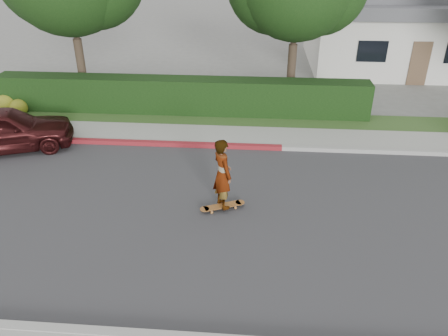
# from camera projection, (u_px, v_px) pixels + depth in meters

# --- Properties ---
(ground) EXTENTS (120.00, 120.00, 0.00)m
(ground) POSITION_uv_depth(u_px,v_px,m) (249.00, 216.00, 11.47)
(ground) COLOR slate
(ground) RESTS_ON ground
(road) EXTENTS (60.00, 8.00, 0.01)m
(road) POSITION_uv_depth(u_px,v_px,m) (249.00, 216.00, 11.47)
(road) COLOR #2D2D30
(road) RESTS_ON ground
(curb_far) EXTENTS (60.00, 0.20, 0.15)m
(curb_far) POSITION_uv_depth(u_px,v_px,m) (253.00, 147.00, 15.04)
(curb_far) COLOR #9E9E99
(curb_far) RESTS_ON ground
(curb_red_section) EXTENTS (12.00, 0.21, 0.15)m
(curb_red_section) POSITION_uv_depth(u_px,v_px,m) (111.00, 142.00, 15.39)
(curb_red_section) COLOR maroon
(curb_red_section) RESTS_ON ground
(sidewalk_far) EXTENTS (60.00, 1.60, 0.12)m
(sidewalk_far) POSITION_uv_depth(u_px,v_px,m) (253.00, 137.00, 15.83)
(sidewalk_far) COLOR gray
(sidewalk_far) RESTS_ON ground
(planting_strip) EXTENTS (60.00, 1.60, 0.10)m
(planting_strip) POSITION_uv_depth(u_px,v_px,m) (254.00, 120.00, 17.24)
(planting_strip) COLOR #2D4C1E
(planting_strip) RESTS_ON ground
(hedge) EXTENTS (15.00, 1.00, 1.50)m
(hedge) POSITION_uv_depth(u_px,v_px,m) (181.00, 96.00, 17.65)
(hedge) COLOR black
(hedge) RESTS_ON ground
(flowering_shrub) EXTENTS (1.40, 1.00, 0.90)m
(flowering_shrub) POSITION_uv_depth(u_px,v_px,m) (11.00, 105.00, 17.93)
(flowering_shrub) COLOR #2D4C19
(flowering_shrub) RESTS_ON ground
(house) EXTENTS (10.60, 8.60, 4.30)m
(house) POSITION_uv_depth(u_px,v_px,m) (404.00, 26.00, 23.97)
(house) COLOR beige
(house) RESTS_ON ground
(skateboard) EXTENTS (1.25, 0.73, 0.12)m
(skateboard) POSITION_uv_depth(u_px,v_px,m) (223.00, 206.00, 11.71)
(skateboard) COLOR #C57A36
(skateboard) RESTS_ON ground
(skateboarder) EXTENTS (0.76, 0.84, 1.94)m
(skateboarder) POSITION_uv_depth(u_px,v_px,m) (222.00, 174.00, 11.24)
(skateboarder) COLOR white
(skateboarder) RESTS_ON skateboard
(car_maroon) EXTENTS (4.76, 3.21, 1.51)m
(car_maroon) POSITION_uv_depth(u_px,v_px,m) (4.00, 129.00, 14.67)
(car_maroon) COLOR #3A1213
(car_maroon) RESTS_ON ground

